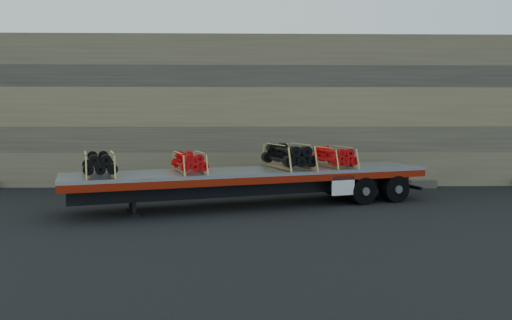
{
  "coord_description": "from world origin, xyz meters",
  "views": [
    {
      "loc": [
        -1.19,
        -17.92,
        3.26
      ],
      "look_at": [
        -0.74,
        0.77,
        1.63
      ],
      "focal_mm": 35.0,
      "sensor_mm": 36.0,
      "label": 1
    }
  ],
  "objects_px": {
    "bundle_front": "(99,164)",
    "bundle_rear": "(333,157)",
    "trailer": "(252,188)",
    "bundle_midrear": "(288,157)",
    "bundle_midfront": "(189,163)"
  },
  "relations": [
    {
      "from": "bundle_midfront",
      "to": "bundle_midrear",
      "type": "relative_size",
      "value": 0.77
    },
    {
      "from": "trailer",
      "to": "bundle_front",
      "type": "relative_size",
      "value": 6.43
    },
    {
      "from": "bundle_midrear",
      "to": "trailer",
      "type": "bearing_deg",
      "value": 180.0
    },
    {
      "from": "bundle_midfront",
      "to": "bundle_rear",
      "type": "bearing_deg",
      "value": 0.0
    },
    {
      "from": "bundle_midfront",
      "to": "bundle_rear",
      "type": "xyz_separation_m",
      "value": [
        5.35,
        1.76,
        0.03
      ]
    },
    {
      "from": "bundle_front",
      "to": "bundle_rear",
      "type": "distance_m",
      "value": 8.63
    },
    {
      "from": "trailer",
      "to": "bundle_midfront",
      "type": "height_order",
      "value": "bundle_midfront"
    },
    {
      "from": "trailer",
      "to": "bundle_front",
      "type": "bearing_deg",
      "value": 180.0
    },
    {
      "from": "bundle_front",
      "to": "bundle_midrear",
      "type": "bearing_deg",
      "value": -0.0
    },
    {
      "from": "bundle_front",
      "to": "bundle_rear",
      "type": "relative_size",
      "value": 1.0
    },
    {
      "from": "trailer",
      "to": "bundle_rear",
      "type": "xyz_separation_m",
      "value": [
        3.14,
        1.03,
        1.03
      ]
    },
    {
      "from": "trailer",
      "to": "bundle_midfront",
      "type": "bearing_deg",
      "value": -180.0
    },
    {
      "from": "trailer",
      "to": "bundle_midrear",
      "type": "xyz_separation_m",
      "value": [
        1.35,
        0.45,
        1.1
      ]
    },
    {
      "from": "trailer",
      "to": "bundle_midrear",
      "type": "bearing_deg",
      "value": -0.0
    },
    {
      "from": "bundle_midfront",
      "to": "bundle_rear",
      "type": "relative_size",
      "value": 0.91
    }
  ]
}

